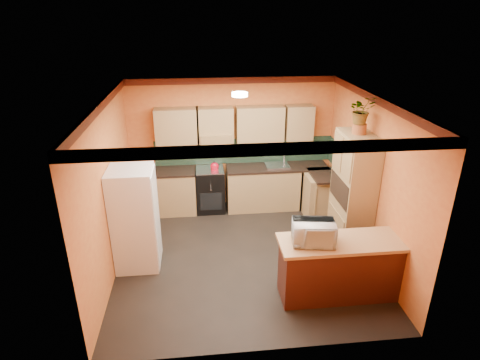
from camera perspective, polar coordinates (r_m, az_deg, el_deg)
The scene contains 15 objects.
room_shell at distance 6.40m, azimuth 0.45°, elevation 6.49°, with size 4.24×4.24×2.72m.
base_cabinets_back at distance 8.41m, azimuth 0.01°, elevation -1.27°, with size 3.65×0.60×0.88m, color tan.
countertop_back at distance 8.23m, azimuth 0.01°, elevation 1.64°, with size 3.65×0.62×0.04m, color black.
stove at distance 8.37m, azimuth -4.25°, elevation -1.37°, with size 0.58×0.58×0.91m, color black.
kettle at distance 8.11m, azimuth -3.65°, elevation 2.02°, with size 0.17×0.17×0.18m, color red, non-canonical shape.
sink at distance 8.33m, azimuth 5.32°, elevation 2.07°, with size 0.48×0.40×0.03m, color silver.
base_cabinets_right at distance 8.27m, azimuth 11.98°, elevation -2.28°, with size 0.60×0.80×0.88m, color tan.
countertop_right at distance 8.08m, azimuth 12.25°, elevation 0.66°, with size 0.62×0.80×0.04m, color black.
fridge at distance 6.62m, azimuth -14.73°, elevation -5.37°, with size 0.68×0.66×1.70m, color white.
pantry at distance 7.00m, azimuth 15.70°, elevation -2.00°, with size 0.48×0.90×2.10m, color tan.
fern_pot at distance 6.66m, azimuth 16.60°, elevation 7.01°, with size 0.22×0.22×0.16m, color #9C4E25.
fern at distance 6.59m, azimuth 16.90°, elevation 9.51°, with size 0.40×0.34×0.44m, color tan.
breakfast_bar at distance 6.15m, azimuth 14.38°, elevation -12.22°, with size 1.80×0.55×0.88m, color #4A1411.
bar_top at distance 5.90m, azimuth 14.83°, elevation -8.53°, with size 1.90×0.65×0.05m, color tan.
microwave at distance 5.66m, azimuth 10.41°, elevation -7.36°, with size 0.58×0.39×0.32m, color white.
Camera 1 is at (-0.68, -5.80, 3.94)m, focal length 30.00 mm.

